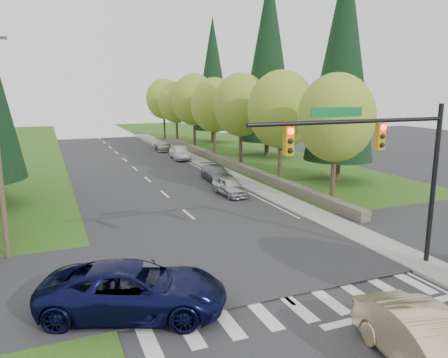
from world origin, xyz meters
TOP-DOWN VIEW (x-y plane):
  - grass_east at (13.00, 20.00)m, footprint 14.00×110.00m
  - cross_street at (0.00, 8.00)m, footprint 120.00×8.00m
  - sidewalk_east at (6.90, 22.00)m, footprint 1.80×80.00m
  - curb_east at (6.05, 22.00)m, footprint 0.20×80.00m
  - stone_wall_north at (8.60, 30.00)m, footprint 0.70×40.00m
  - traffic_signal at (4.37, 4.50)m, footprint 8.70×0.37m
  - decid_tree_0 at (9.20, 14.00)m, footprint 4.80×4.80m
  - decid_tree_1 at (9.30, 21.00)m, footprint 5.20×5.20m
  - decid_tree_2 at (9.10, 28.00)m, footprint 5.00×5.00m
  - decid_tree_3 at (9.20, 35.00)m, footprint 5.00×5.00m
  - decid_tree_4 at (9.30, 42.00)m, footprint 5.40×5.40m
  - decid_tree_5 at (9.10, 49.00)m, footprint 4.80×4.80m
  - decid_tree_6 at (9.20, 56.00)m, footprint 5.20×5.20m
  - conifer_e_a at (14.00, 20.00)m, footprint 5.44×5.44m
  - conifer_e_b at (15.00, 34.00)m, footprint 6.12×6.12m
  - conifer_e_c at (14.00, 48.00)m, footprint 5.10×5.10m
  - sedan_champagne at (1.30, -1.06)m, footprint 2.34×5.06m
  - suv_navy at (-5.23, 5.00)m, footprint 6.73×4.89m
  - parked_car_a at (4.20, 18.98)m, footprint 1.64×3.79m
  - parked_car_b at (5.09, 23.91)m, footprint 2.00×4.43m
  - parked_car_c at (5.60, 35.51)m, footprint 1.89×4.23m
  - parked_car_d at (5.60, 36.00)m, footprint 2.14×4.50m
  - parked_car_e at (5.60, 43.00)m, footprint 2.24×4.60m

SIDE VIEW (x-z plane):
  - cross_street at x=0.00m, z-range -0.05..0.05m
  - grass_east at x=13.00m, z-range 0.00..0.06m
  - sidewalk_east at x=6.90m, z-range 0.00..0.13m
  - curb_east at x=6.05m, z-range 0.00..0.13m
  - stone_wall_north at x=8.60m, z-range 0.00..0.70m
  - parked_car_b at x=5.09m, z-range 0.00..1.26m
  - parked_car_a at x=4.20m, z-range 0.00..1.27m
  - parked_car_e at x=5.60m, z-range 0.00..1.29m
  - parked_car_c at x=5.60m, z-range 0.00..1.35m
  - parked_car_d at x=5.60m, z-range 0.00..1.49m
  - sedan_champagne at x=1.30m, z-range 0.00..1.61m
  - suv_navy at x=-5.23m, z-range 0.00..1.70m
  - traffic_signal at x=4.37m, z-range 1.58..8.38m
  - decid_tree_5 at x=9.10m, z-range 1.38..9.68m
  - decid_tree_0 at x=9.20m, z-range 1.41..9.78m
  - decid_tree_3 at x=9.20m, z-range 1.39..9.94m
  - decid_tree_1 at x=9.30m, z-range 1.40..10.20m
  - decid_tree_6 at x=9.20m, z-range 1.43..10.30m
  - decid_tree_2 at x=9.10m, z-range 1.52..10.34m
  - decid_tree_4 at x=9.30m, z-range 1.47..10.65m
  - conifer_e_c at x=14.00m, z-range 0.89..17.69m
  - conifer_e_a at x=14.00m, z-range 0.89..18.69m
  - conifer_e_b at x=15.00m, z-range 0.89..20.69m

